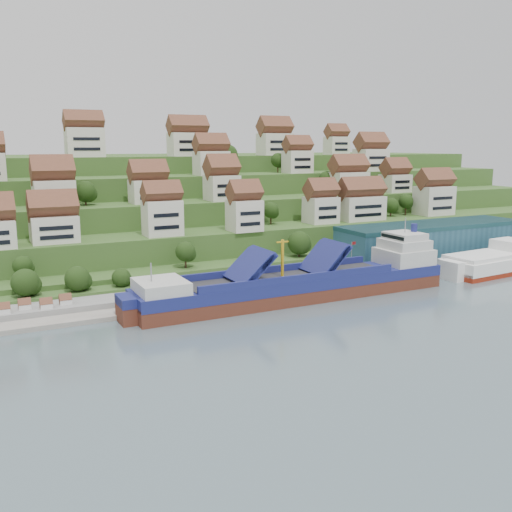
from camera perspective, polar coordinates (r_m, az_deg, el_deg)
ground at (r=134.72m, az=5.72°, el=-4.07°), size 300.00×300.00×0.00m
quay at (r=157.42m, az=8.99°, el=-1.53°), size 180.00×14.00×2.20m
pebble_beach at (r=127.11m, az=-20.28°, el=-5.42°), size 45.00×20.00×1.00m
hillside at (r=225.76m, az=-8.41°, el=4.75°), size 260.00×128.00×31.00m
hillside_village at (r=184.75m, az=-3.81°, el=7.66°), size 160.41×64.46×29.58m
hillside_trees at (r=167.46m, az=-4.76°, el=4.71°), size 131.08×62.53×32.53m
warehouse at (r=177.99m, az=17.10°, el=1.57°), size 60.00×15.00×10.00m
flagpole at (r=151.21m, az=9.57°, el=0.17°), size 1.28×0.16×8.00m
beach_huts at (r=125.31m, az=-21.17°, el=-4.95°), size 14.40×3.70×2.20m
cargo_ship at (r=132.74m, az=4.92°, el=-2.85°), size 76.43×12.13×16.92m
second_ship at (r=172.26m, az=22.78°, el=-0.60°), size 32.93×14.51×9.29m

